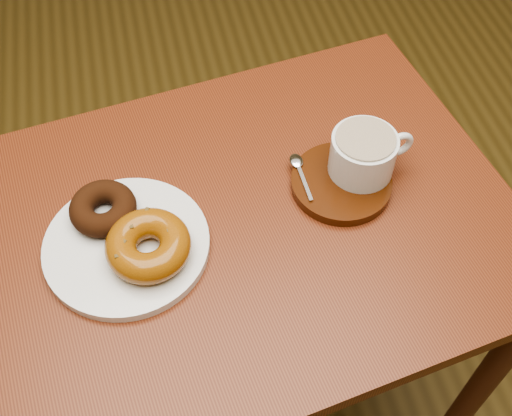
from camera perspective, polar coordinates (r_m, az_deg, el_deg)
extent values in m
plane|color=brown|center=(1.71, -5.44, -8.63)|extent=(6.00, 6.00, 0.00)
cube|color=#642B15|center=(0.94, -1.18, -1.48)|extent=(0.87, 0.71, 0.03)
cylinder|color=#472114|center=(1.29, 19.08, -15.05)|extent=(0.04, 0.04, 0.71)
cylinder|color=#472114|center=(1.39, -18.83, -6.54)|extent=(0.04, 0.04, 0.71)
cylinder|color=#472114|center=(1.48, 8.51, 1.95)|extent=(0.04, 0.04, 0.71)
cylinder|color=silver|center=(0.92, -11.42, -3.26)|extent=(0.28, 0.28, 0.01)
torus|color=black|center=(0.93, -13.44, -0.03)|extent=(0.11, 0.11, 0.03)
torus|color=#8B4E0F|center=(0.87, -9.55, -3.30)|extent=(0.15, 0.15, 0.04)
cube|color=#4C3919|center=(0.86, -7.29, -2.19)|extent=(0.01, 0.01, 0.00)
cube|color=#4C3919|center=(0.87, -7.73, -1.33)|extent=(0.01, 0.01, 0.00)
cube|color=#4C3919|center=(0.88, -8.61, -0.78)|extent=(0.01, 0.01, 0.00)
cube|color=#4C3919|center=(0.88, -9.72, -0.64)|extent=(0.01, 0.01, 0.00)
cube|color=#4C3919|center=(0.88, -10.82, -0.95)|extent=(0.01, 0.01, 0.00)
cube|color=#4C3919|center=(0.88, -11.69, -1.64)|extent=(0.01, 0.01, 0.00)
cube|color=#4C3919|center=(0.87, -12.12, -2.56)|extent=(0.01, 0.01, 0.00)
cube|color=#4C3919|center=(0.86, -12.01, -3.52)|extent=(0.01, 0.01, 0.00)
cube|color=#4C3919|center=(0.85, -11.36, -4.29)|extent=(0.01, 0.01, 0.00)
cube|color=#4C3919|center=(0.84, -10.32, -4.68)|extent=(0.01, 0.01, 0.00)
cube|color=#4C3919|center=(0.84, -9.12, -4.60)|extent=(0.01, 0.01, 0.00)
cube|color=#4C3919|center=(0.84, -8.06, -4.05)|extent=(0.01, 0.01, 0.00)
cube|color=#4C3919|center=(0.85, -7.41, -3.17)|extent=(0.01, 0.01, 0.00)
cylinder|color=#381707|center=(0.97, 7.58, 2.22)|extent=(0.19, 0.19, 0.02)
cylinder|color=silver|center=(0.96, 9.46, 4.71)|extent=(0.10, 0.10, 0.07)
cylinder|color=brown|center=(0.93, 9.74, 6.09)|extent=(0.09, 0.09, 0.00)
torus|color=silver|center=(0.98, 12.59, 5.54)|extent=(0.05, 0.01, 0.05)
ellipsoid|color=silver|center=(0.98, 3.60, 4.23)|extent=(0.02, 0.03, 0.01)
cube|color=silver|center=(0.95, 4.28, 2.40)|extent=(0.01, 0.07, 0.00)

